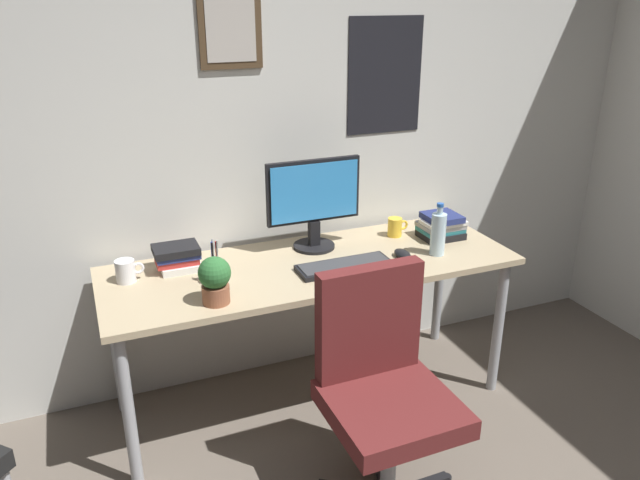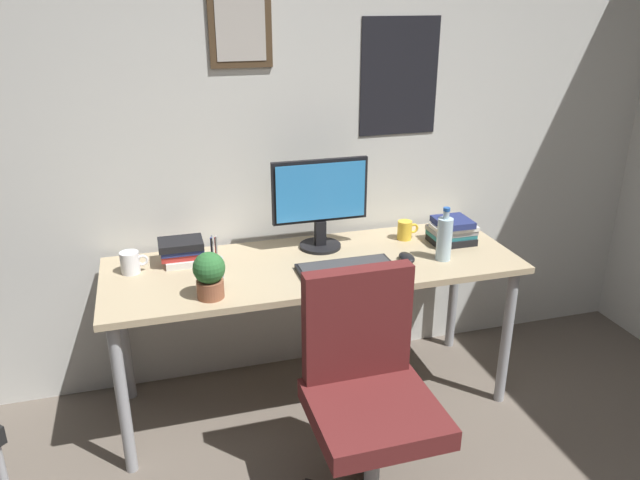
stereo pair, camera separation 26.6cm
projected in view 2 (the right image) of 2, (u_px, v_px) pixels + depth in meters
wall_back at (265, 125)px, 2.93m from camera, size 4.40×0.10×2.60m
desk at (314, 277)px, 2.84m from camera, size 1.88×0.66×0.74m
office_chair at (367, 385)px, 2.29m from camera, size 0.55×0.57×0.95m
monitor at (320, 200)px, 2.89m from camera, size 0.46×0.20×0.43m
keyboard at (345, 267)px, 2.73m from camera, size 0.43×0.15×0.03m
computer_mouse at (407, 258)px, 2.82m from camera, size 0.06×0.11×0.04m
water_bottle at (444, 238)px, 2.80m from camera, size 0.07×0.07×0.25m
coffee_mug_near at (131, 262)px, 2.69m from camera, size 0.12×0.08×0.10m
coffee_mug_far at (405, 230)px, 3.06m from camera, size 0.11×0.07×0.09m
potted_plant at (209, 274)px, 2.45m from camera, size 0.13×0.13×0.20m
pen_cup at (215, 267)px, 2.63m from camera, size 0.07×0.07×0.20m
book_stack_left at (182, 252)px, 2.78m from camera, size 0.20×0.15×0.11m
book_stack_right at (452, 231)px, 3.01m from camera, size 0.21×0.17×0.13m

